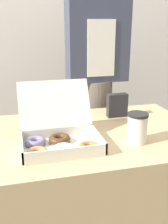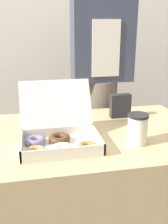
{
  "view_description": "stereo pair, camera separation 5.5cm",
  "coord_description": "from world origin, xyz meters",
  "px_view_note": "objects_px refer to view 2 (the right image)",
  "views": [
    {
      "loc": [
        -0.29,
        -1.16,
        1.23
      ],
      "look_at": [
        -0.02,
        -0.09,
        0.86
      ],
      "focal_mm": 42.0,
      "sensor_mm": 36.0,
      "label": 1
    },
    {
      "loc": [
        -0.24,
        -1.18,
        1.23
      ],
      "look_at": [
        -0.02,
        -0.09,
        0.86
      ],
      "focal_mm": 42.0,
      "sensor_mm": 36.0,
      "label": 2
    }
  ],
  "objects_px": {
    "napkin_holder": "(120,106)",
    "coffee_cup": "(138,129)",
    "person_customer": "(102,73)",
    "donut_box": "(58,137)"
  },
  "relations": [
    {
      "from": "napkin_holder",
      "to": "person_customer",
      "type": "xyz_separation_m",
      "value": [
        -0.01,
        0.37,
        0.13
      ]
    },
    {
      "from": "coffee_cup",
      "to": "donut_box",
      "type": "bearing_deg",
      "value": 172.76
    },
    {
      "from": "donut_box",
      "to": "napkin_holder",
      "type": "bearing_deg",
      "value": 38.32
    },
    {
      "from": "napkin_holder",
      "to": "coffee_cup",
      "type": "bearing_deg",
      "value": -96.52
    },
    {
      "from": "donut_box",
      "to": "napkin_holder",
      "type": "distance_m",
      "value": 0.5
    },
    {
      "from": "donut_box",
      "to": "coffee_cup",
      "type": "height_order",
      "value": "donut_box"
    },
    {
      "from": "napkin_holder",
      "to": "person_customer",
      "type": "distance_m",
      "value": 0.39
    },
    {
      "from": "coffee_cup",
      "to": "person_customer",
      "type": "relative_size",
      "value": 0.08
    },
    {
      "from": "coffee_cup",
      "to": "person_customer",
      "type": "bearing_deg",
      "value": 87.9
    },
    {
      "from": "donut_box",
      "to": "napkin_holder",
      "type": "relative_size",
      "value": 2.56
    }
  ]
}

